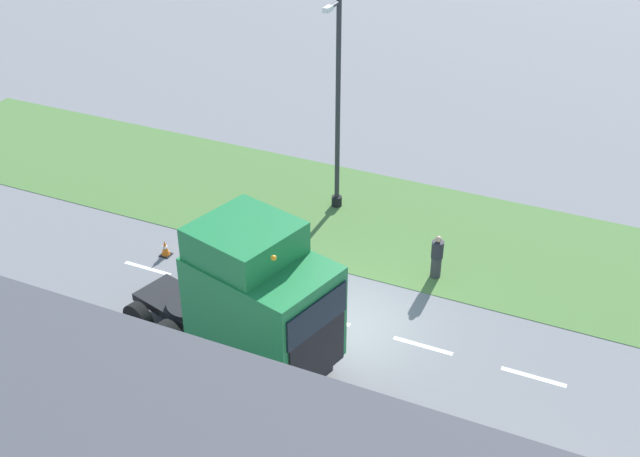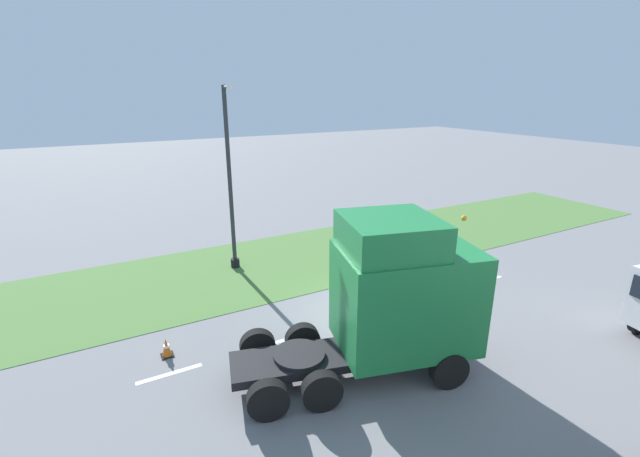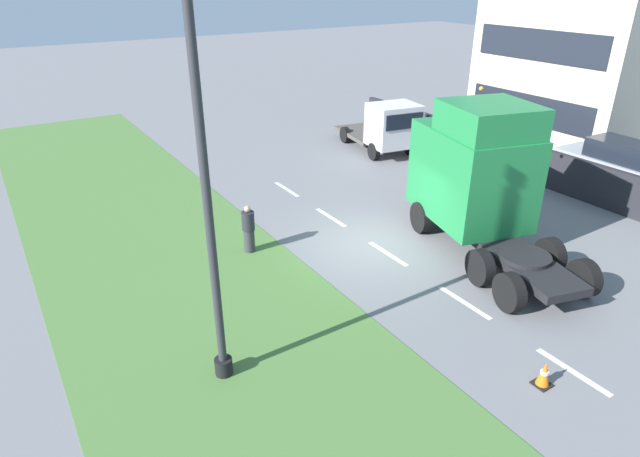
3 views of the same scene
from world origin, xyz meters
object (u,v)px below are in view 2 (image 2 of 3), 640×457
lorry_cab (396,296)px  lamp_post (231,190)px  pedestrian (361,253)px  traffic_cone_lead (166,348)px

lorry_cab → lamp_post: (-9.17, -1.63, 1.29)m
lamp_post → pedestrian: lamp_post is taller
lorry_cab → traffic_cone_lead: (-3.68, -5.57, -1.98)m
pedestrian → traffic_cone_lead: pedestrian is taller
lamp_post → pedestrian: 6.26m
lorry_cab → lamp_post: 9.40m
pedestrian → traffic_cone_lead: 9.14m
lamp_post → lorry_cab: bearing=10.1°
pedestrian → traffic_cone_lead: size_ratio=2.66×
lamp_post → pedestrian: (2.88, 4.80, -2.80)m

